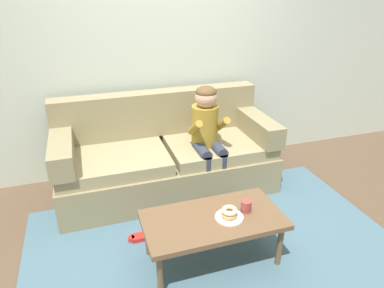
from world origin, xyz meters
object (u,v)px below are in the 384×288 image
at_px(donut, 229,214).
at_px(toy_controller, 141,237).
at_px(couch, 166,157).
at_px(person_child, 207,131).
at_px(mug, 246,206).
at_px(coffee_table, 213,222).

bearing_deg(donut, toy_controller, 143.47).
xyz_separation_m(couch, toy_controller, (-0.41, -0.77, -0.32)).
distance_m(couch, donut, 1.22).
distance_m(person_child, donut, 1.04).
height_order(person_child, toy_controller, person_child).
bearing_deg(couch, mug, -73.93).
bearing_deg(mug, toy_controller, 152.03).
xyz_separation_m(couch, person_child, (0.37, -0.21, 0.33)).
relative_size(coffee_table, mug, 11.55).
relative_size(couch, mug, 23.84).
bearing_deg(couch, person_child, -29.23).
relative_size(couch, person_child, 1.95).
height_order(donut, mug, mug).
bearing_deg(coffee_table, person_child, 72.43).
bearing_deg(donut, mug, 15.06).
height_order(coffee_table, toy_controller, coffee_table).
bearing_deg(mug, coffee_table, 179.99).
xyz_separation_m(person_child, donut, (-0.19, -1.00, -0.24)).
bearing_deg(donut, coffee_table, 158.97).
distance_m(coffee_table, mug, 0.28).
bearing_deg(person_child, donut, -100.99).
distance_m(person_child, toy_controller, 1.16).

